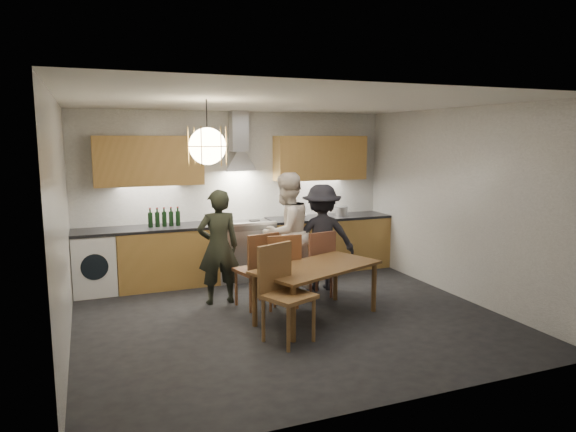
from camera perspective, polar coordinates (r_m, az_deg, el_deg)
name	(u,v)px	position (r m, az deg, el deg)	size (l,w,h in m)	color
ground	(290,317)	(6.44, 0.18, -11.19)	(5.00, 5.00, 0.00)	black
room_shell	(290,179)	(6.08, 0.19, 4.12)	(5.02, 4.52, 2.61)	silver
counter_run	(245,250)	(8.10, -4.80, -3.75)	(5.00, 0.62, 0.90)	tan
range_stove	(244,250)	(8.09, -4.95, -3.83)	(0.90, 0.60, 0.92)	silver
wall_fixtures	(240,158)	(8.02, -5.33, 6.38)	(4.30, 0.54, 1.10)	tan
pendant_lamp	(207,146)	(5.67, -8.94, 7.67)	(0.43, 0.43, 0.70)	black
dining_table	(317,272)	(6.24, 3.24, -6.22)	(1.75, 1.32, 0.66)	brown
chair_back_left	(259,265)	(6.62, -3.26, -5.48)	(0.55, 0.55, 1.00)	brown
chair_back_mid	(282,266)	(6.61, -0.67, -5.58)	(0.47, 0.47, 0.98)	brown
chair_back_right	(318,260)	(7.04, 3.32, -4.90)	(0.50, 0.50, 0.94)	brown
chair_front	(282,286)	(5.60, -0.65, -7.79)	(0.62, 0.62, 1.05)	brown
person_left	(218,247)	(6.84, -7.75, -3.43)	(0.56, 0.37, 1.53)	black
person_mid	(286,233)	(7.29, -0.18, -1.86)	(0.83, 0.65, 1.71)	white
person_right	(322,237)	(7.45, 3.75, -2.36)	(0.99, 0.57, 1.53)	black
mixing_bowl	(298,217)	(8.23, 1.10, -0.06)	(0.31, 0.31, 0.08)	silver
stock_pot	(341,212)	(8.58, 5.95, 0.50)	(0.21, 0.21, 0.15)	#B6B6B9
wine_bottles	(164,217)	(7.74, -13.59, -0.10)	(0.47, 0.07, 0.28)	black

